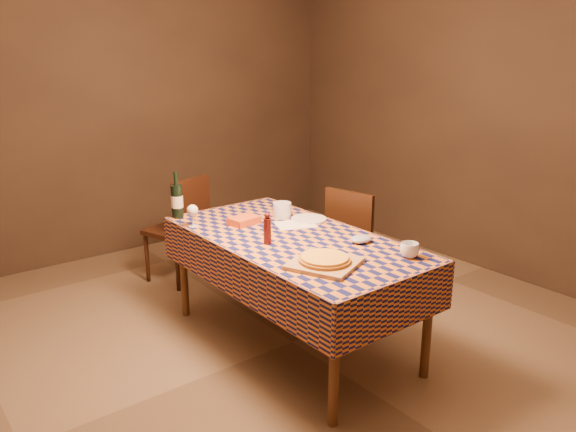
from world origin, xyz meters
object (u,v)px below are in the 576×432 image
(chair_right, at_px, (356,239))
(pizza, at_px, (325,259))
(cutting_board, at_px, (325,263))
(chair_far, at_px, (182,224))
(bowl, at_px, (248,219))
(white_plate, at_px, (309,219))
(dining_table, at_px, (293,248))
(wine_bottle, at_px, (177,201))

(chair_right, bearing_deg, pizza, -143.44)
(cutting_board, bearing_deg, pizza, 0.00)
(cutting_board, distance_m, chair_far, 1.94)
(bowl, relative_size, white_plate, 0.57)
(dining_table, xyz_separation_m, wine_bottle, (-0.39, 0.86, 0.20))
(dining_table, bearing_deg, wine_bottle, 114.27)
(dining_table, bearing_deg, pizza, -108.46)
(pizza, distance_m, wine_bottle, 1.38)
(pizza, distance_m, chair_far, 1.94)
(chair_far, relative_size, chair_right, 1.00)
(bowl, bearing_deg, cutting_board, -97.15)
(white_plate, xyz_separation_m, chair_right, (0.48, -0.00, -0.25))
(chair_far, bearing_deg, chair_right, -53.46)
(chair_right, bearing_deg, dining_table, -164.72)
(dining_table, relative_size, chair_right, 1.98)
(cutting_board, bearing_deg, chair_right, 36.56)
(bowl, relative_size, chair_right, 0.16)
(bowl, distance_m, white_plate, 0.44)
(cutting_board, bearing_deg, white_plate, 55.86)
(chair_far, distance_m, chair_right, 1.48)
(dining_table, relative_size, wine_bottle, 5.43)
(dining_table, height_order, pizza, pizza)
(pizza, bearing_deg, white_plate, 55.86)
(chair_right, bearing_deg, wine_bottle, 151.94)
(cutting_board, xyz_separation_m, chair_far, (0.09, 1.92, -0.26))
(pizza, bearing_deg, dining_table, 71.54)
(cutting_board, distance_m, chair_right, 1.24)
(dining_table, bearing_deg, chair_right, 15.28)
(bowl, height_order, chair_right, chair_right)
(dining_table, xyz_separation_m, chair_far, (-0.08, 1.41, -0.17))
(chair_right, bearing_deg, chair_far, 126.54)
(white_plate, height_order, chair_far, chair_far)
(wine_bottle, bearing_deg, dining_table, -65.73)
(cutting_board, bearing_deg, bowl, 82.85)
(white_plate, bearing_deg, chair_right, -0.04)
(cutting_board, distance_m, wine_bottle, 1.38)
(pizza, height_order, bowl, pizza)
(dining_table, bearing_deg, white_plate, 34.37)
(dining_table, distance_m, chair_right, 0.85)
(dining_table, xyz_separation_m, bowl, (-0.05, 0.46, 0.10))
(dining_table, distance_m, wine_bottle, 0.96)
(pizza, relative_size, bowl, 2.49)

